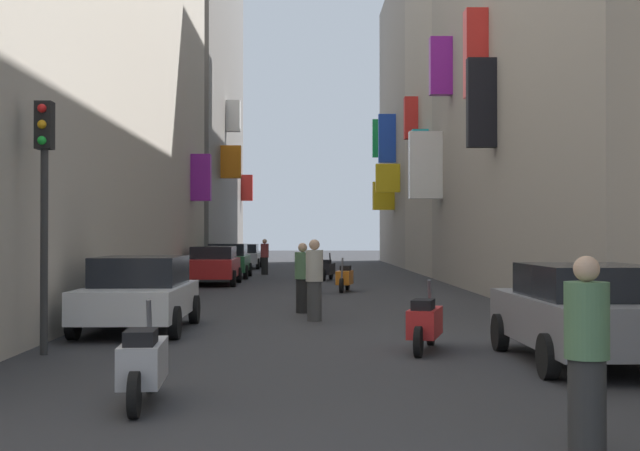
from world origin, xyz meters
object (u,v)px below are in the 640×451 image
scooter_white (311,279)px  pedestrian_mid_street (587,356)px  parked_car_grey (584,311)px  parked_car_white (139,292)px  scooter_red (425,323)px  parked_car_silver (243,255)px  scooter_silver (143,363)px  pedestrian_near_right (314,280)px  parked_car_red (213,264)px  traffic_light_near_corner (44,181)px  pedestrian_crossing (265,257)px  pedestrian_near_left (303,278)px  parked_car_green (228,260)px  scooter_orange (345,278)px  scooter_black (327,269)px

scooter_white → pedestrian_mid_street: pedestrian_mid_street is taller
parked_car_grey → scooter_white: parked_car_grey is taller
parked_car_white → scooter_red: (5.18, -3.09, -0.30)m
parked_car_silver → scooter_silver: parked_car_silver is taller
pedestrian_near_right → parked_car_red: bearing=104.8°
pedestrian_mid_street → traffic_light_near_corner: (-6.49, 6.30, 1.87)m
pedestrian_crossing → pedestrian_near_left: same height
parked_car_green → scooter_white: size_ratio=2.26×
scooter_silver → pedestrian_near_right: (2.00, 9.24, 0.43)m
parked_car_green → scooter_red: bearing=-77.6°
scooter_orange → parked_car_grey: bearing=-80.4°
scooter_white → pedestrian_near_left: size_ratio=1.05×
parked_car_red → traffic_light_near_corner: traffic_light_near_corner is taller
scooter_black → pedestrian_near_left: bearing=-93.8°
parked_car_red → parked_car_white: (0.20, -15.67, -0.00)m
parked_car_red → pedestrian_mid_street: pedestrian_mid_street is taller
pedestrian_near_left → pedestrian_mid_street: pedestrian_mid_street is taller
parked_car_white → pedestrian_near_left: size_ratio=2.50×
parked_car_green → pedestrian_mid_street: bearing=-79.3°
scooter_orange → scooter_red: bearing=-87.6°
parked_car_green → scooter_silver: size_ratio=2.03×
scooter_black → parked_car_grey: bearing=-82.3°
pedestrian_near_right → parked_car_grey: bearing=-58.7°
scooter_silver → parked_car_green: bearing=93.2°
parked_car_red → scooter_orange: parked_car_red is taller
scooter_white → pedestrian_crossing: (-2.09, 13.46, 0.38)m
parked_car_grey → parked_car_silver: parked_car_grey is taller
scooter_silver → pedestrian_crossing: bearing=90.2°
parked_car_grey → pedestrian_crossing: size_ratio=2.50×
scooter_silver → scooter_red: bearing=49.2°
parked_car_silver → scooter_red: (5.39, -34.62, -0.26)m
parked_car_red → pedestrian_crossing: pedestrian_crossing is taller
pedestrian_near_left → parked_car_red: bearing=105.9°
parked_car_silver → pedestrian_near_left: 27.95m
parked_car_white → scooter_orange: parked_car_white is taller
scooter_silver → pedestrian_mid_street: pedestrian_mid_street is taller
scooter_orange → pedestrian_near_left: (-1.38, -7.84, 0.38)m
parked_car_silver → pedestrian_crossing: pedestrian_crossing is taller
scooter_red → pedestrian_near_left: 7.18m
parked_car_silver → scooter_red: bearing=-81.2°
scooter_black → pedestrian_near_right: pedestrian_near_right is taller
parked_car_red → parked_car_white: parked_car_white is taller
pedestrian_crossing → pedestrian_near_right: bearing=-84.6°
scooter_red → scooter_silver: size_ratio=0.99×
parked_car_green → parked_car_grey: bearing=-73.7°
parked_car_grey → parked_car_silver: 36.81m
parked_car_red → parked_car_green: (0.08, 5.26, 0.01)m
parked_car_red → parked_car_silver: bearing=90.0°
parked_car_silver → pedestrian_crossing: 7.81m
pedestrian_near_left → traffic_light_near_corner: 8.46m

